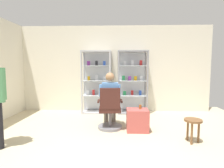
# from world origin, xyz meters

# --- Properties ---
(ground_plane) EXTENTS (7.20, 7.20, 0.00)m
(ground_plane) POSITION_xyz_m (0.00, 0.00, 0.00)
(ground_plane) COLOR #C6B793
(back_wall) EXTENTS (6.00, 0.10, 2.70)m
(back_wall) POSITION_xyz_m (0.00, 3.00, 1.35)
(back_wall) COLOR silver
(back_wall) RESTS_ON ground
(display_cabinet_left) EXTENTS (0.90, 0.45, 1.90)m
(display_cabinet_left) POSITION_xyz_m (-0.55, 2.76, 0.96)
(display_cabinet_left) COLOR #B7B7BC
(display_cabinet_left) RESTS_ON ground
(display_cabinet_right) EXTENTS (0.90, 0.45, 1.90)m
(display_cabinet_right) POSITION_xyz_m (0.55, 2.76, 0.96)
(display_cabinet_right) COLOR gray
(display_cabinet_right) RESTS_ON ground
(office_chair) EXTENTS (0.58, 0.56, 0.96)m
(office_chair) POSITION_xyz_m (-0.07, 1.24, 0.39)
(office_chair) COLOR slate
(office_chair) RESTS_ON ground
(seated_shopkeeper) EXTENTS (0.50, 0.58, 1.29)m
(seated_shopkeeper) POSITION_xyz_m (-0.08, 1.41, 0.71)
(seated_shopkeeper) COLOR slate
(seated_shopkeeper) RESTS_ON ground
(storage_crate) EXTENTS (0.47, 0.38, 0.48)m
(storage_crate) POSITION_xyz_m (0.54, 1.15, 0.24)
(storage_crate) COLOR #B24C47
(storage_crate) RESTS_ON ground
(tea_glass) EXTENTS (0.06, 0.06, 0.09)m
(tea_glass) POSITION_xyz_m (0.61, 1.21, 0.53)
(tea_glass) COLOR brown
(tea_glass) RESTS_ON storage_crate
(wooden_stool) EXTENTS (0.32, 0.32, 0.44)m
(wooden_stool) POSITION_xyz_m (1.51, 0.58, 0.35)
(wooden_stool) COLOR brown
(wooden_stool) RESTS_ON ground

